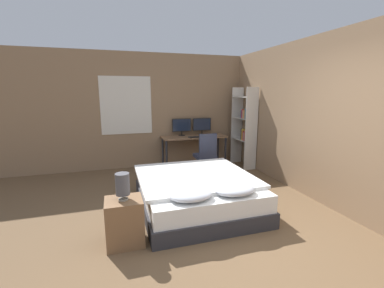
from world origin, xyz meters
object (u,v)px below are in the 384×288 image
at_px(nightstand, 125,222).
at_px(monitor_right, 202,125).
at_px(monitor_left, 182,126).
at_px(computer_mouse, 207,136).
at_px(office_chair, 206,159).
at_px(bedside_lamp, 123,185).
at_px(keyboard, 196,137).
at_px(desk, 194,140).
at_px(bed, 197,192).
at_px(bookshelf, 245,124).

distance_m(nightstand, monitor_right, 3.81).
height_order(nightstand, monitor_left, monitor_left).
distance_m(computer_mouse, office_chair, 0.75).
bearing_deg(bedside_lamp, keyboard, 56.89).
height_order(keyboard, office_chair, office_chair).
height_order(nightstand, desk, desk).
relative_size(bed, bookshelf, 1.01).
height_order(monitor_left, computer_mouse, monitor_left).
bearing_deg(keyboard, desk, 90.00).
distance_m(desk, office_chair, 0.81).
bearing_deg(desk, computer_mouse, -32.58).
bearing_deg(keyboard, bed, -108.04).
relative_size(monitor_left, computer_mouse, 6.74).
xyz_separation_m(monitor_left, monitor_right, (0.53, 0.00, 0.00)).
height_order(desk, monitor_right, monitor_right).
bearing_deg(bookshelf, office_chair, -163.54).
height_order(nightstand, bedside_lamp, bedside_lamp).
bearing_deg(bookshelf, bedside_lamp, -139.51).
height_order(desk, monitor_left, monitor_left).
distance_m(bed, monitor_left, 2.58).
bearing_deg(office_chair, keyboard, 92.53).
bearing_deg(computer_mouse, keyboard, 180.00).
height_order(bedside_lamp, office_chair, office_chair).
distance_m(nightstand, monitor_left, 3.55).
distance_m(nightstand, bookshelf, 3.96).
relative_size(keyboard, bookshelf, 0.20).
distance_m(nightstand, computer_mouse, 3.49).
relative_size(bed, monitor_left, 4.09).
distance_m(bedside_lamp, monitor_right, 3.75).
relative_size(computer_mouse, office_chair, 0.07).
height_order(bed, computer_mouse, computer_mouse).
distance_m(monitor_right, office_chair, 1.15).
height_order(bedside_lamp, monitor_left, monitor_left).
relative_size(bed, office_chair, 2.06).
distance_m(bedside_lamp, monitor_left, 3.49).
bearing_deg(bed, keyboard, 71.96).
xyz_separation_m(nightstand, bookshelf, (2.95, 2.52, 0.76)).
relative_size(bed, desk, 1.23).
xyz_separation_m(monitor_left, keyboard, (0.26, -0.36, -0.23)).
relative_size(monitor_left, monitor_right, 1.00).
relative_size(nightstand, bookshelf, 0.29).
bearing_deg(bed, nightstand, -148.88).
xyz_separation_m(bedside_lamp, bookshelf, (2.95, 2.52, 0.30)).
bearing_deg(bed, monitor_right, 68.92).
relative_size(desk, monitor_left, 3.32).
distance_m(nightstand, desk, 3.47).
bearing_deg(nightstand, monitor_left, 63.75).
relative_size(bedside_lamp, office_chair, 0.34).
bearing_deg(monitor_left, monitor_right, 0.00).
height_order(computer_mouse, office_chair, office_chair).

